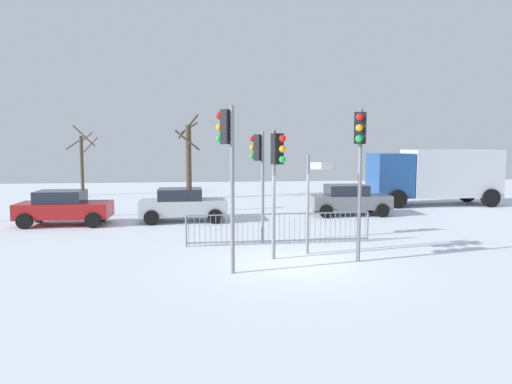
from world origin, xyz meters
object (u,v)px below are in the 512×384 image
traffic_light_rear_right (360,151)px  car_grey_mid (348,199)px  direction_sign_post (310,199)px  bare_tree_centre (82,162)px  delivery_truck (435,174)px  bare_tree_left (189,159)px  traffic_light_foreground_left (277,165)px  traffic_light_rear_left (259,162)px  car_silver_far (183,204)px  car_red_trailing (64,207)px  traffic_light_foreground_right (228,151)px

traffic_light_rear_right → car_grey_mid: (2.55, 9.20, -2.49)m
direction_sign_post → bare_tree_centre: size_ratio=0.68×
direction_sign_post → car_grey_mid: size_ratio=0.82×
delivery_truck → bare_tree_left: 14.60m
traffic_light_foreground_left → traffic_light_rear_left: bearing=-113.4°
traffic_light_rear_left → car_silver_far: traffic_light_rear_left is taller
traffic_light_rear_left → traffic_light_foreground_left: bearing=-136.9°
direction_sign_post → car_silver_far: (-4.19, 6.88, -0.98)m
traffic_light_rear_right → bare_tree_centre: size_ratio=0.96×
bare_tree_left → traffic_light_rear_left: bearing=-78.6°
traffic_light_foreground_left → direction_sign_post: 1.70m
car_red_trailing → traffic_light_foreground_right: bearing=-51.3°
traffic_light_rear_right → car_silver_far: traffic_light_rear_right is taller
traffic_light_rear_right → car_silver_far: 10.05m
traffic_light_foreground_right → car_red_trailing: (-6.54, 8.36, -2.49)m
car_silver_far → car_grey_mid: bearing=6.3°
delivery_truck → traffic_light_foreground_right: bearing=47.3°
traffic_light_foreground_left → car_silver_far: (-3.05, 7.55, -2.05)m
direction_sign_post → bare_tree_centre: bearing=136.5°
traffic_light_foreground_left → car_red_trailing: size_ratio=1.01×
traffic_light_rear_left → bare_tree_centre: 19.21m
traffic_light_foreground_left → bare_tree_centre: (-10.07, 19.10, -0.57)m
car_silver_far → direction_sign_post: bearing=-60.0°
car_red_trailing → delivery_truck: bearing=14.7°
traffic_light_foreground_left → car_red_trailing: traffic_light_foreground_left is taller
traffic_light_foreground_left → car_silver_far: bearing=-96.3°
delivery_truck → bare_tree_left: size_ratio=1.34×
traffic_light_rear_left → delivery_truck: bearing=-11.9°
traffic_light_rear_right → bare_tree_centre: (-12.36, 19.69, -1.00)m
car_silver_far → delivery_truck: (13.85, 4.27, 0.97)m
traffic_light_rear_right → car_grey_mid: 9.86m
direction_sign_post → car_red_trailing: direction_sign_post is taller
car_grey_mid → bare_tree_left: 11.25m
car_grey_mid → bare_tree_left: bare_tree_left is taller
direction_sign_post → bare_tree_centre: (-11.21, 18.43, 0.50)m
traffic_light_rear_right → traffic_light_foreground_right: traffic_light_rear_right is taller
car_grey_mid → bare_tree_centre: (-14.91, 10.49, 1.48)m
direction_sign_post → car_grey_mid: direction_sign_post is taller
traffic_light_foreground_left → car_grey_mid: size_ratio=1.01×
traffic_light_rear_left → car_red_trailing: (-7.81, 4.51, -2.07)m
traffic_light_foreground_right → car_silver_far: size_ratio=1.16×
direction_sign_post → delivery_truck: size_ratio=0.44×
traffic_light_foreground_left → direction_sign_post: size_ratio=1.23×
traffic_light_rear_left → traffic_light_foreground_right: bearing=-160.1°
traffic_light_rear_right → car_red_trailing: traffic_light_rear_right is taller
car_grey_mid → car_red_trailing: (-12.88, -1.48, 0.00)m
car_grey_mid → delivery_truck: 6.84m
car_silver_far → delivery_truck: size_ratio=0.54×
car_grey_mid → car_red_trailing: same height
bare_tree_centre → traffic_light_rear_right: bearing=-57.9°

